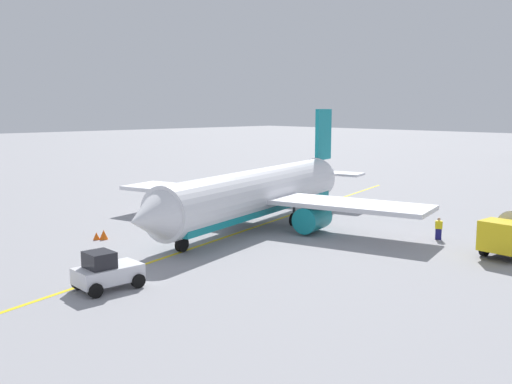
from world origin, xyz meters
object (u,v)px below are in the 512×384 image
object	(u,v)px
refueling_worker	(439,229)
safety_cone_nose	(96,236)
safety_cone_wingtip	(104,235)
airplane	(259,194)
pushback_tug	(106,271)

from	to	relation	value
refueling_worker	safety_cone_nose	distance (m)	26.34
refueling_worker	safety_cone_wingtip	distance (m)	25.80
airplane	pushback_tug	bearing A→B (deg)	20.31
safety_cone_nose	safety_cone_wingtip	xyz separation A→B (m)	(-0.47, 0.28, 0.08)
airplane	safety_cone_nose	bearing A→B (deg)	-20.67
safety_cone_nose	airplane	bearing A→B (deg)	159.33
refueling_worker	safety_cone_nose	world-z (taller)	refueling_worker
pushback_tug	safety_cone_wingtip	xyz separation A→B (m)	(-5.97, -11.25, -0.64)
airplane	safety_cone_wingtip	size ratio (longest dim) A/B	42.13
safety_cone_nose	safety_cone_wingtip	distance (m)	0.55
airplane	safety_cone_wingtip	world-z (taller)	airplane
airplane	safety_cone_wingtip	bearing A→B (deg)	-20.23
pushback_tug	safety_cone_nose	xyz separation A→B (m)	(-5.51, -11.53, -0.71)
airplane	pushback_tug	size ratio (longest dim) A/B	8.63
refueling_worker	safety_cone_wingtip	size ratio (longest dim) A/B	2.30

